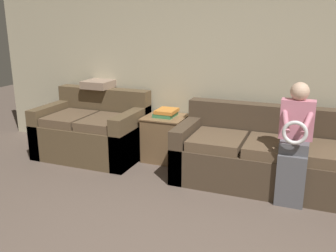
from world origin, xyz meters
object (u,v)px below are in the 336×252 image
object	(u,v)px
side_shelf	(165,137)
book_stack	(166,113)
throw_pillow	(99,84)
couch_side	(93,132)
child_left_seated	(295,139)
couch_main	(274,158)

from	to	relation	value
side_shelf	book_stack	size ratio (longest dim) A/B	1.97
throw_pillow	couch_side	bearing A→B (deg)	-76.96
child_left_seated	throw_pillow	xyz separation A→B (m)	(-2.63, 0.72, 0.26)
book_stack	side_shelf	bearing A→B (deg)	-106.06
couch_main	book_stack	size ratio (longest dim) A/B	7.24
couch_side	throw_pillow	world-z (taller)	throw_pillow
side_shelf	throw_pillow	bearing A→B (deg)	174.17
child_left_seated	side_shelf	distance (m)	1.75
couch_main	book_stack	bearing A→B (deg)	168.99
couch_main	side_shelf	xyz separation A→B (m)	(-1.39, 0.26, -0.01)
couch_main	child_left_seated	world-z (taller)	child_left_seated
side_shelf	book_stack	world-z (taller)	book_stack
couch_main	couch_side	world-z (taller)	couch_side
book_stack	child_left_seated	bearing A→B (deg)	-21.56
couch_main	child_left_seated	bearing A→B (deg)	-59.29
couch_main	throw_pillow	size ratio (longest dim) A/B	5.79
child_left_seated	book_stack	world-z (taller)	child_left_seated
couch_side	book_stack	xyz separation A→B (m)	(0.96, 0.22, 0.30)
couch_side	book_stack	distance (m)	1.03
child_left_seated	side_shelf	xyz separation A→B (m)	(-1.60, 0.62, -0.36)
couch_side	child_left_seated	size ratio (longest dim) A/B	1.12
couch_side	side_shelf	world-z (taller)	couch_side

